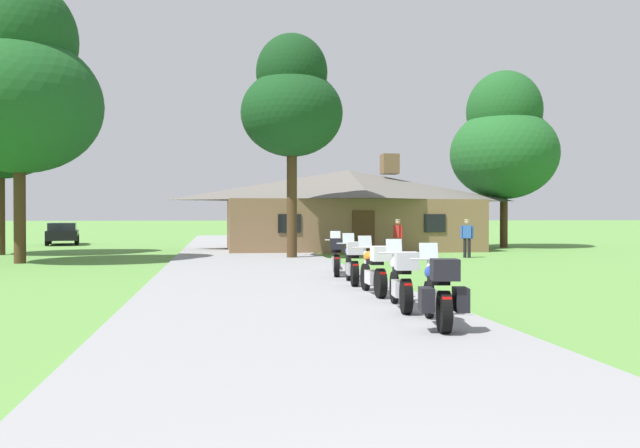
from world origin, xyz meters
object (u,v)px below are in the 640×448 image
(tree_by_lodge_front, at_px, (292,102))
(tree_left_near, at_px, (19,85))
(motorcycle_blue_nearest_to_camera, at_px, (439,293))
(tree_right_of_lodge, at_px, (504,141))
(motorcycle_yellow_farthest_in_row, at_px, (336,256))
(bystander_red_shirt_beside_signpost, at_px, (398,236))
(parked_black_suv_far_left, at_px, (63,233))
(motorcycle_orange_third_in_row, at_px, (374,270))
(motorcycle_blue_fourth_in_row, at_px, (352,262))
(bystander_blue_shirt_near_lodge, at_px, (467,236))
(motorcycle_white_second_in_row, at_px, (401,280))

(tree_by_lodge_front, bearing_deg, tree_left_near, -174.34)
(motorcycle_blue_nearest_to_camera, xyz_separation_m, tree_right_of_lodge, (13.01, 25.36, 5.58))
(motorcycle_blue_nearest_to_camera, xyz_separation_m, motorcycle_yellow_farthest_in_row, (0.05, 9.13, 0.01))
(bystander_red_shirt_beside_signpost, height_order, parked_black_suv_far_left, bystander_red_shirt_beside_signpost)
(tree_right_of_lodge, bearing_deg, motorcycle_orange_third_in_row, -121.63)
(motorcycle_orange_third_in_row, xyz_separation_m, motorcycle_blue_fourth_in_row, (-0.01, 2.34, 0.00))
(tree_left_near, height_order, tree_right_of_lodge, tree_left_near)
(motorcycle_orange_third_in_row, xyz_separation_m, parked_black_suv_far_left, (-13.26, 28.97, 0.16))
(motorcycle_blue_nearest_to_camera, relative_size, tree_right_of_lodge, 0.20)
(tree_left_near, xyz_separation_m, tree_right_of_lodge, (24.01, 8.84, -0.70))
(motorcycle_blue_nearest_to_camera, relative_size, bystander_red_shirt_beside_signpost, 1.23)
(motorcycle_orange_third_in_row, xyz_separation_m, bystander_red_shirt_beside_signpost, (4.47, 13.63, 0.33))
(bystander_blue_shirt_near_lodge, bearing_deg, tree_by_lodge_front, 18.56)
(tree_left_near, bearing_deg, motorcycle_blue_fourth_in_row, -42.05)
(motorcycle_yellow_farthest_in_row, bearing_deg, motorcycle_orange_third_in_row, -81.62)
(motorcycle_blue_nearest_to_camera, xyz_separation_m, parked_black_suv_far_left, (-13.25, 33.23, 0.17))
(motorcycle_yellow_farthest_in_row, bearing_deg, tree_by_lodge_front, 101.34)
(bystander_blue_shirt_near_lodge, distance_m, parked_black_suv_far_left, 26.25)
(tree_by_lodge_front, relative_size, parked_black_suv_far_left, 1.98)
(motorcycle_white_second_in_row, height_order, tree_by_lodge_front, tree_by_lodge_front)
(motorcycle_white_second_in_row, xyz_separation_m, tree_by_lodge_front, (-0.28, 15.58, 6.10))
(motorcycle_orange_third_in_row, distance_m, bystander_red_shirt_beside_signpost, 14.35)
(motorcycle_white_second_in_row, distance_m, motorcycle_blue_fourth_in_row, 4.60)
(tree_by_lodge_front, bearing_deg, motorcycle_blue_fourth_in_row, -88.37)
(motorcycle_blue_nearest_to_camera, relative_size, motorcycle_yellow_farthest_in_row, 1.00)
(motorcycle_yellow_farthest_in_row, xyz_separation_m, tree_left_near, (-11.06, 7.39, 6.27))
(motorcycle_blue_fourth_in_row, xyz_separation_m, tree_by_lodge_front, (-0.31, 10.99, 6.10))
(motorcycle_blue_fourth_in_row, bearing_deg, tree_left_near, 143.46)
(motorcycle_white_second_in_row, xyz_separation_m, motorcycle_yellow_farthest_in_row, (0.08, 7.13, 0.00))
(motorcycle_blue_fourth_in_row, distance_m, bystander_blue_shirt_near_lodge, 12.71)
(bystander_blue_shirt_near_lodge, height_order, parked_black_suv_far_left, bystander_blue_shirt_near_lodge)
(motorcycle_blue_nearest_to_camera, height_order, motorcycle_white_second_in_row, same)
(motorcycle_blue_fourth_in_row, xyz_separation_m, bystander_red_shirt_beside_signpost, (4.48, 11.30, 0.33))
(tree_left_near, bearing_deg, bystander_blue_shirt_near_lodge, 1.37)
(tree_right_of_lodge, bearing_deg, motorcycle_blue_nearest_to_camera, -117.16)
(motorcycle_yellow_farthest_in_row, distance_m, parked_black_suv_far_left, 27.53)
(motorcycle_blue_fourth_in_row, relative_size, tree_left_near, 0.19)
(bystander_red_shirt_beside_signpost, height_order, tree_by_lodge_front, tree_by_lodge_front)
(tree_by_lodge_front, height_order, tree_right_of_lodge, tree_right_of_lodge)
(motorcycle_yellow_farthest_in_row, height_order, bystander_blue_shirt_near_lodge, bystander_blue_shirt_near_lodge)
(motorcycle_orange_third_in_row, bearing_deg, motorcycle_yellow_farthest_in_row, 89.77)
(motorcycle_blue_nearest_to_camera, height_order, tree_left_near, tree_left_near)
(motorcycle_blue_nearest_to_camera, relative_size, bystander_blue_shirt_near_lodge, 1.23)
(tree_right_of_lodge, relative_size, parked_black_suv_far_left, 2.11)
(motorcycle_orange_third_in_row, relative_size, tree_right_of_lodge, 0.20)
(motorcycle_orange_third_in_row, relative_size, parked_black_suv_far_left, 0.43)
(motorcycle_yellow_farthest_in_row, bearing_deg, motorcycle_blue_fourth_in_row, -82.23)
(motorcycle_blue_nearest_to_camera, bearing_deg, tree_left_near, 133.46)
(motorcycle_blue_nearest_to_camera, xyz_separation_m, tree_by_lodge_front, (-0.31, 17.58, 6.11))
(motorcycle_white_second_in_row, height_order, motorcycle_yellow_farthest_in_row, same)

